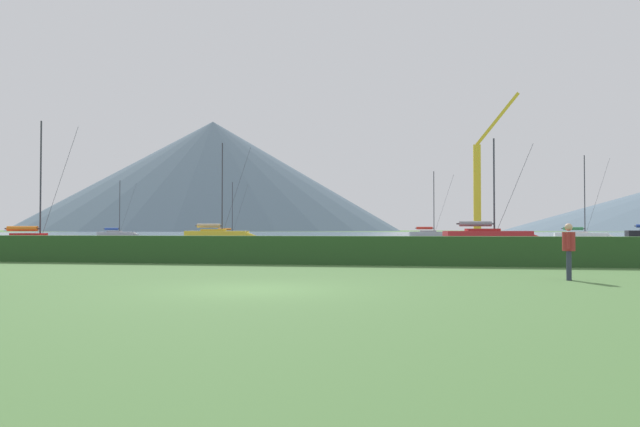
{
  "coord_description": "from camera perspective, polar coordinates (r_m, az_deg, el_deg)",
  "views": [
    {
      "loc": [
        4.15,
        -14.76,
        1.5
      ],
      "look_at": [
        -10.1,
        67.1,
        3.52
      ],
      "focal_mm": 34.85,
      "sensor_mm": 36.0,
      "label": 1
    }
  ],
  "objects": [
    {
      "name": "ground_plane",
      "position": [
        15.41,
        -5.84,
        -6.97
      ],
      "size": [
        1000.0,
        1000.0,
        0.0
      ],
      "primitive_type": "plane",
      "color": "#477038"
    },
    {
      "name": "harbor_water",
      "position": [
        151.83,
        8.31,
        -1.94
      ],
      "size": [
        320.0,
        246.0,
        0.0
      ],
      "primitive_type": "cube",
      "color": "slate",
      "rests_on": "ground_plane"
    },
    {
      "name": "hedge_line",
      "position": [
        26.11,
        0.73,
        -3.38
      ],
      "size": [
        80.0,
        1.2,
        1.18
      ],
      "primitive_type": "cube",
      "color": "#284C23",
      "rests_on": "ground_plane"
    },
    {
      "name": "sailboat_slip_0",
      "position": [
        97.21,
        10.17,
        -1.88
      ],
      "size": [
        7.6,
        2.79,
        10.32
      ],
      "rotation": [
        0.0,
        0.0,
        0.09
      ],
      "color": "#9E9EA3",
      "rests_on": "harbor_water"
    },
    {
      "name": "sailboat_slip_1",
      "position": [
        78.66,
        -9.36,
        -1.92
      ],
      "size": [
        8.96,
        3.2,
        12.23
      ],
      "rotation": [
        0.0,
        0.0,
        0.08
      ],
      "color": "gold",
      "rests_on": "harbor_water"
    },
    {
      "name": "sailboat_slip_3",
      "position": [
        61.61,
        15.22,
        -2.03
      ],
      "size": [
        9.5,
        4.02,
        10.18
      ],
      "rotation": [
        0.0,
        0.0,
        0.16
      ],
      "color": "red",
      "rests_on": "harbor_water"
    },
    {
      "name": "sailboat_slip_4",
      "position": [
        83.58,
        22.87,
        -1.89
      ],
      "size": [
        7.2,
        2.73,
        10.62
      ],
      "rotation": [
        0.0,
        0.0,
        -0.11
      ],
      "color": "white",
      "rests_on": "harbor_water"
    },
    {
      "name": "sailboat_slip_5",
      "position": [
        103.3,
        -8.27,
        -1.9
      ],
      "size": [
        6.58,
        1.98,
        9.2
      ],
      "rotation": [
        0.0,
        0.0,
        -0.01
      ],
      "color": "navy",
      "rests_on": "harbor_water"
    },
    {
      "name": "sailboat_slip_8",
      "position": [
        109.37,
        -18.14,
        -1.8
      ],
      "size": [
        7.02,
        3.0,
        9.59
      ],
      "rotation": [
        0.0,
        0.0,
        0.17
      ],
      "color": "#9E9EA3",
      "rests_on": "harbor_water"
    },
    {
      "name": "sailboat_slip_11",
      "position": [
        52.31,
        -24.74,
        -2.25
      ],
      "size": [
        7.25,
        2.89,
        9.78
      ],
      "rotation": [
        0.0,
        0.0,
        0.13
      ],
      "color": "red",
      "rests_on": "harbor_water"
    },
    {
      "name": "person_standing_walker",
      "position": [
        19.41,
        21.88,
        -2.84
      ],
      "size": [
        0.36,
        0.56,
        1.65
      ],
      "rotation": [
        0.0,
        0.0,
        -0.25
      ],
      "color": "#2D3347",
      "rests_on": "ground_plane"
    },
    {
      "name": "dock_crane",
      "position": [
        73.05,
        14.39,
        1.4
      ],
      "size": [
        5.75,
        2.0,
        16.97
      ],
      "color": "#333338",
      "rests_on": "ground_plane"
    },
    {
      "name": "distant_hill_central_peak",
      "position": [
        423.3,
        -9.83,
        3.4
      ],
      "size": [
        250.59,
        250.59,
        73.49
      ],
      "primitive_type": "cone",
      "color": "#425666",
      "rests_on": "ground_plane"
    }
  ]
}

